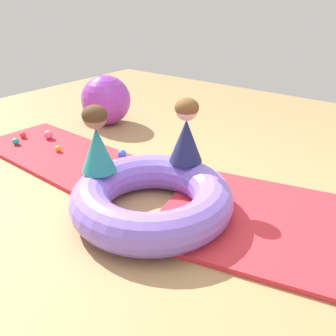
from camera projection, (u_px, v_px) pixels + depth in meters
ground_plane at (152, 209)px, 2.99m from camera, size 8.00×8.00×0.00m
gym_mat_near_right at (279, 225)px, 2.75m from camera, size 1.98×1.62×0.04m
gym_mat_front at (61, 154)px, 3.91m from camera, size 1.91×0.95×0.04m
inflatable_cushion at (152, 199)px, 2.84m from camera, size 1.23×1.23×0.30m
child_in_navy at (186, 131)px, 2.99m from camera, size 0.36×0.36×0.53m
child_in_teal at (97, 140)px, 2.82m from camera, size 0.29×0.29×0.52m
play_ball_green at (213, 218)px, 2.74m from camera, size 0.07×0.07×0.07m
play_ball_orange at (58, 149)px, 3.91m from camera, size 0.07×0.07×0.07m
play_ball_yellow at (210, 182)px, 3.21m from camera, size 0.10×0.10×0.10m
play_ball_red at (23, 135)px, 4.26m from camera, size 0.07×0.07×0.07m
play_ball_pink at (49, 135)px, 4.23m from camera, size 0.10×0.10×0.10m
play_ball_blue at (122, 154)px, 3.75m from camera, size 0.09×0.09×0.09m
play_ball_teal at (16, 141)px, 4.08m from camera, size 0.07×0.07×0.07m
exercise_ball_large at (106, 100)px, 4.71m from camera, size 0.62×0.62×0.62m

